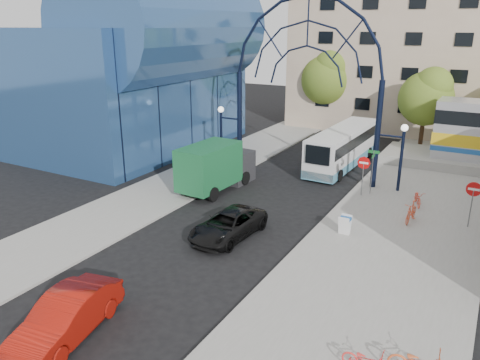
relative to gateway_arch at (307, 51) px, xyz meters
The scene contains 18 objects.
ground 16.41m from the gateway_arch, 90.00° to the right, with size 120.00×120.00×0.00m, color black.
sidewalk_east 15.37m from the gateway_arch, 51.34° to the right, with size 8.00×56.00×0.12m, color gray.
plaza_west 13.36m from the gateway_arch, 129.09° to the right, with size 5.00×50.00×0.12m, color gray.
gateway_arch is the anchor object (origin of this frame).
stop_sign 8.37m from the gateway_arch, 22.63° to the right, with size 0.80×0.07×2.50m.
do_not_enter_sign 13.43m from the gateway_arch, 19.99° to the right, with size 0.76×0.07×2.48m.
street_name_sign 8.38m from the gateway_arch, 15.07° to the right, with size 0.70×0.70×2.80m.
sandwich_board 12.52m from the gateway_arch, 55.09° to the right, with size 0.55×0.61×0.99m.
transit_hall 15.45m from the gateway_arch, behind, with size 16.50×18.00×14.50m.
apartment_block 21.12m from the gateway_arch, 84.55° to the left, with size 20.00×12.10×14.00m.
tree_north_a 13.98m from the gateway_arch, 62.83° to the left, with size 4.48×4.48×7.00m.
tree_north_b 16.72m from the gateway_arch, 103.68° to the left, with size 5.12×5.12×8.00m.
city_bus 8.33m from the gateway_arch, 67.84° to the left, with size 2.69×10.42×2.84m.
green_truck 9.48m from the gateway_arch, 126.65° to the right, with size 2.64×6.26×3.10m.
black_suv 13.55m from the gateway_arch, 87.32° to the right, with size 2.19×4.74×1.32m, color black.
red_sedan 21.94m from the gateway_arch, 90.73° to the right, with size 1.64×4.72×1.55m, color #991209.
bike_near_a 11.58m from the gateway_arch, 14.03° to the right, with size 0.60×1.73×0.91m, color #E4442D.
bike_near_b 12.34m from the gateway_arch, 30.00° to the right, with size 0.52×1.86×1.12m, color #E6512E.
Camera 1 is at (11.55, -15.47, 10.26)m, focal length 35.00 mm.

